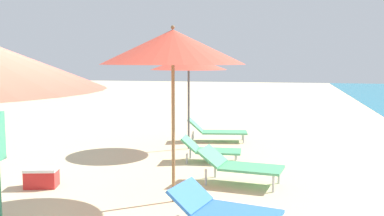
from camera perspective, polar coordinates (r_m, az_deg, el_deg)
umbrella_second at (r=6.44m, az=-2.51°, el=7.91°), size 2.13×2.13×2.63m
lounger_second_shoreside at (r=7.63m, az=6.23°, el=-7.37°), size 1.48×0.83×0.60m
lounger_second_inland at (r=5.47m, az=4.15°, el=-13.01°), size 1.41×0.96×0.58m
umbrella_farthest at (r=10.40m, az=-0.44°, el=5.86°), size 1.82×1.82×2.28m
lounger_farthest_shoreside at (r=11.53m, az=3.11°, el=-2.91°), size 1.63×0.83×0.62m
lounger_farthest_inland at (r=9.24m, az=2.38°, el=-5.36°), size 1.28×0.67×0.53m
cooler_box at (r=7.87m, az=-18.97°, el=-8.53°), size 0.60×0.47×0.33m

